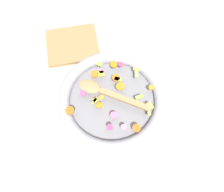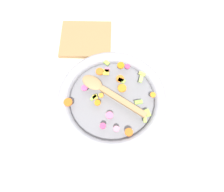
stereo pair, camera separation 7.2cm
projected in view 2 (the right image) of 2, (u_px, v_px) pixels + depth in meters
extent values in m
plane|color=beige|center=(112.00, 101.00, 0.91)|extent=(4.00, 4.00, 0.00)
cylinder|color=slate|center=(112.00, 100.00, 0.91)|extent=(0.40, 0.40, 0.01)
torus|color=#9E9EA5|center=(112.00, 98.00, 0.89)|extent=(0.45, 0.45, 0.05)
cylinder|color=orange|center=(136.00, 110.00, 0.84)|extent=(0.04, 0.04, 0.01)
cylinder|color=orange|center=(129.00, 132.00, 0.81)|extent=(0.04, 0.04, 0.01)
cylinder|color=orange|center=(122.00, 88.00, 0.88)|extent=(0.05, 0.05, 0.01)
cylinder|color=orange|center=(153.00, 95.00, 0.87)|extent=(0.03, 0.03, 0.01)
cylinder|color=orange|center=(121.00, 65.00, 0.92)|extent=(0.04, 0.04, 0.01)
cylinder|color=orange|center=(68.00, 102.00, 0.85)|extent=(0.04, 0.04, 0.01)
cylinder|color=orange|center=(97.00, 103.00, 0.85)|extent=(0.03, 0.03, 0.01)
cylinder|color=orange|center=(101.00, 95.00, 0.87)|extent=(0.03, 0.03, 0.01)
cylinder|color=orange|center=(100.00, 71.00, 0.91)|extent=(0.05, 0.05, 0.01)
cylinder|color=orange|center=(120.00, 79.00, 0.90)|extent=(0.05, 0.05, 0.01)
cube|color=#89BE45|center=(139.00, 102.00, 0.85)|extent=(0.03, 0.02, 0.01)
cube|color=#8FAC48|center=(148.00, 113.00, 0.84)|extent=(0.03, 0.03, 0.01)
cube|color=#BAC64D|center=(142.00, 74.00, 0.91)|extent=(0.03, 0.02, 0.01)
cube|color=#8EC149|center=(93.00, 98.00, 0.86)|extent=(0.03, 0.03, 0.01)
cube|color=#8CB441|center=(122.00, 81.00, 0.89)|extent=(0.03, 0.03, 0.01)
cube|color=#A9BF50|center=(145.00, 119.00, 0.83)|extent=(0.01, 0.03, 0.01)
cube|color=#ABDB5F|center=(109.00, 92.00, 0.87)|extent=(0.03, 0.03, 0.01)
cube|color=#A8C761|center=(141.00, 79.00, 0.90)|extent=(0.02, 0.03, 0.01)
cube|color=#96BF45|center=(107.00, 63.00, 0.93)|extent=(0.03, 0.03, 0.01)
cylinder|color=pink|center=(116.00, 129.00, 0.81)|extent=(0.03, 0.03, 0.01)
cylinder|color=#C6406F|center=(103.00, 126.00, 0.82)|extent=(0.03, 0.03, 0.01)
cylinder|color=#DB658D|center=(110.00, 115.00, 0.83)|extent=(0.03, 0.03, 0.01)
cylinder|color=#E56983|center=(107.00, 70.00, 0.91)|extent=(0.03, 0.03, 0.01)
cylinder|color=#CC3E72|center=(127.00, 67.00, 0.92)|extent=(0.03, 0.03, 0.01)
cylinder|color=#D14D86|center=(84.00, 88.00, 0.88)|extent=(0.03, 0.03, 0.01)
cube|color=yellow|center=(106.00, 72.00, 0.91)|extent=(0.03, 0.03, 0.01)
cube|color=yellow|center=(95.00, 97.00, 0.86)|extent=(0.02, 0.02, 0.01)
cube|color=#A87F51|center=(123.00, 101.00, 0.84)|extent=(0.18, 0.13, 0.01)
ellipsoid|color=#A87F51|center=(92.00, 82.00, 0.88)|extent=(0.11, 0.10, 0.01)
cube|color=#9E7547|center=(86.00, 39.00, 1.03)|extent=(0.24, 0.21, 0.02)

